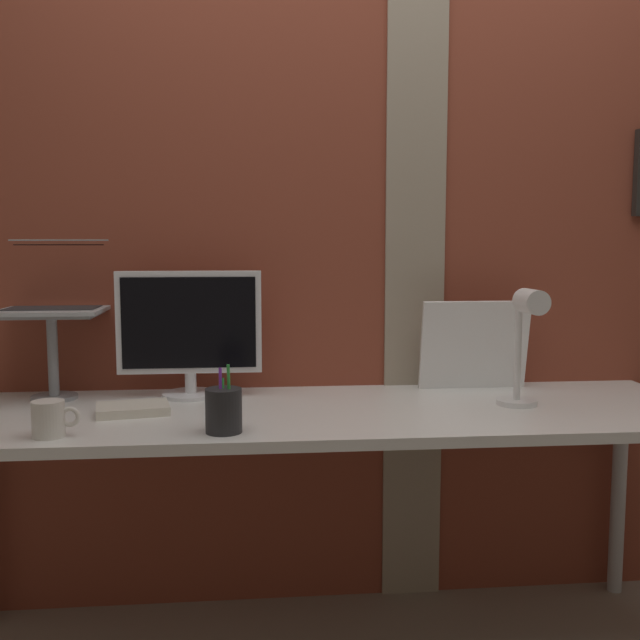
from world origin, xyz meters
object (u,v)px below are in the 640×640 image
at_px(laptop, 57,292).
at_px(coffee_mug, 49,419).
at_px(whiteboard_panel, 474,345).
at_px(monitor, 190,328).
at_px(desk_lamp, 525,335).
at_px(pen_cup, 224,410).

height_order(laptop, coffee_mug, laptop).
height_order(laptop, whiteboard_panel, laptop).
bearing_deg(monitor, laptop, 169.73).
xyz_separation_m(laptop, whiteboard_panel, (1.34, -0.05, -0.18)).
bearing_deg(monitor, coffee_mug, -124.95).
height_order(whiteboard_panel, coffee_mug, whiteboard_panel).
xyz_separation_m(laptop, desk_lamp, (1.40, -0.34, -0.11)).
height_order(laptop, desk_lamp, laptop).
bearing_deg(coffee_mug, monitor, 55.05).
bearing_deg(laptop, pen_cup, -44.14).
distance_m(laptop, coffee_mug, 0.60).
bearing_deg(coffee_mug, whiteboard_panel, 20.94).
distance_m(whiteboard_panel, desk_lamp, 0.31).
distance_m(whiteboard_panel, coffee_mug, 1.33).
xyz_separation_m(desk_lamp, pen_cup, (-0.86, -0.18, -0.16)).
relative_size(laptop, coffee_mug, 2.63).
height_order(whiteboard_panel, pen_cup, whiteboard_panel).
distance_m(monitor, pen_cup, 0.49).
distance_m(monitor, coffee_mug, 0.57).
height_order(monitor, pen_cup, monitor).
relative_size(desk_lamp, coffee_mug, 2.98).
relative_size(laptop, pen_cup, 1.76).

